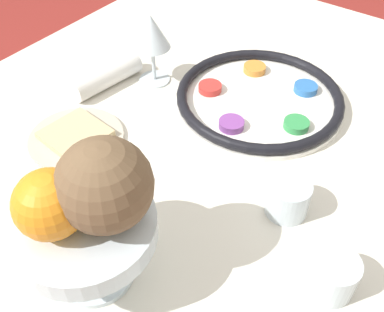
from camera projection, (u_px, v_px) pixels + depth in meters
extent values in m
plane|color=maroon|center=(200.00, 312.00, 1.34)|extent=(8.00, 8.00, 0.00)
cube|color=silver|center=(201.00, 241.00, 1.09)|extent=(1.23, 1.00, 0.72)
cylinder|color=white|center=(259.00, 102.00, 0.88)|extent=(0.32, 0.32, 0.01)
torus|color=black|center=(260.00, 96.00, 0.87)|extent=(0.32, 0.32, 0.02)
cylinder|color=#844299|center=(231.00, 124.00, 0.82)|extent=(0.05, 0.05, 0.01)
cylinder|color=#33934C|center=(296.00, 124.00, 0.82)|extent=(0.05, 0.05, 0.01)
cylinder|color=#2D6BB7|center=(306.00, 88.00, 0.90)|extent=(0.05, 0.05, 0.01)
cylinder|color=orange|center=(255.00, 69.00, 0.95)|extent=(0.05, 0.05, 0.01)
cylinder|color=red|center=(210.00, 88.00, 0.90)|extent=(0.05, 0.05, 0.01)
cylinder|color=silver|center=(155.00, 79.00, 0.95)|extent=(0.06, 0.06, 0.00)
cylinder|color=silver|center=(153.00, 63.00, 0.92)|extent=(0.01, 0.01, 0.08)
cone|color=silver|center=(151.00, 31.00, 0.87)|extent=(0.07, 0.07, 0.07)
cylinder|color=silver|center=(96.00, 271.00, 0.61)|extent=(0.11, 0.11, 0.01)
cylinder|color=silver|center=(91.00, 253.00, 0.59)|extent=(0.03, 0.03, 0.08)
cylinder|color=silver|center=(84.00, 228.00, 0.55)|extent=(0.18, 0.18, 0.03)
sphere|color=orange|center=(50.00, 204.00, 0.50)|extent=(0.08, 0.08, 0.08)
sphere|color=brown|center=(104.00, 185.00, 0.50)|extent=(0.11, 0.11, 0.11)
cylinder|color=beige|center=(76.00, 138.00, 0.81)|extent=(0.17, 0.17, 0.01)
cube|color=#D1B784|center=(75.00, 134.00, 0.80)|extent=(0.11, 0.11, 0.01)
cylinder|color=white|center=(106.00, 76.00, 0.92)|extent=(0.16, 0.07, 0.05)
cylinder|color=silver|center=(288.00, 198.00, 0.68)|extent=(0.07, 0.07, 0.06)
cylinder|color=silver|center=(332.00, 275.00, 0.58)|extent=(0.07, 0.07, 0.06)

